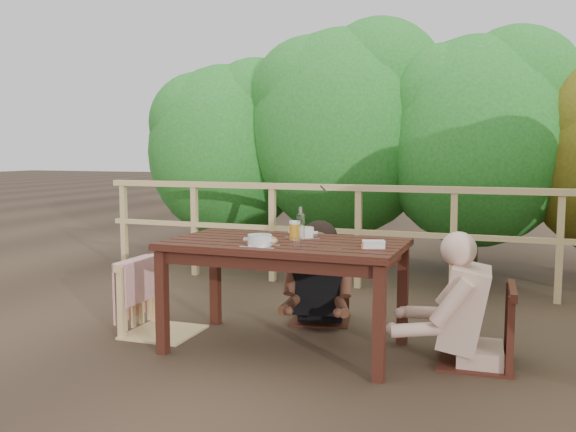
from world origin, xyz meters
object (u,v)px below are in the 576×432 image
(woman, at_px, (322,243))
(tumbler, at_px, (296,243))
(chair_right, at_px, (477,289))
(beer_glass, at_px, (295,232))
(soup_near, at_px, (260,241))
(chair_far, at_px, (321,264))
(bread_roll, at_px, (269,241))
(table, at_px, (285,296))
(diner_right, at_px, (483,256))
(bottle, at_px, (301,225))
(soup_far, at_px, (303,233))
(chair_left, at_px, (162,265))
(butter_tub, at_px, (374,245))

(woman, relative_size, tumbler, 16.26)
(chair_right, height_order, beer_glass, chair_right)
(chair_right, relative_size, soup_near, 3.71)
(chair_far, distance_m, woman, 0.16)
(woman, distance_m, bread_roll, 0.93)
(chair_far, bearing_deg, table, -102.65)
(chair_far, xyz_separation_m, woman, (0.00, 0.02, 0.16))
(chair_far, xyz_separation_m, bread_roll, (-0.07, -0.90, 0.30))
(woman, bearing_deg, diner_right, 142.03)
(soup_near, distance_m, bread_roll, 0.10)
(chair_far, height_order, woman, woman)
(woman, relative_size, diner_right, 0.90)
(bottle, bearing_deg, bread_roll, -126.17)
(table, relative_size, soup_far, 6.18)
(beer_glass, bearing_deg, chair_far, 92.74)
(diner_right, bearing_deg, chair_right, 87.17)
(chair_right, distance_m, beer_glass, 1.23)
(soup_far, height_order, bread_roll, soup_far)
(table, height_order, chair_far, chair_far)
(woman, xyz_separation_m, soup_far, (0.04, -0.55, 0.15))
(diner_right, bearing_deg, beer_glass, 91.42)
(chair_left, xyz_separation_m, woman, (0.98, 0.75, 0.11))
(chair_right, distance_m, tumbler, 1.17)
(beer_glass, xyz_separation_m, butter_tub, (0.57, -0.14, -0.04))
(chair_left, relative_size, chair_far, 1.13)
(chair_right, bearing_deg, chair_left, -89.35)
(soup_near, xyz_separation_m, bottle, (0.17, 0.29, 0.08))
(bread_roll, bearing_deg, woman, 85.91)
(soup_near, bearing_deg, bottle, 59.36)
(table, distance_m, chair_far, 0.75)
(chair_far, distance_m, soup_far, 0.62)
(bottle, distance_m, tumbler, 0.29)
(chair_left, bearing_deg, chair_right, -87.79)
(chair_left, xyz_separation_m, butter_tub, (1.58, -0.10, 0.24))
(diner_right, relative_size, bread_roll, 12.20)
(chair_far, distance_m, bottle, 0.81)
(beer_glass, bearing_deg, woman, 92.66)
(beer_glass, bearing_deg, bottle, -14.87)
(soup_far, height_order, beer_glass, beer_glass)
(table, relative_size, chair_far, 1.72)
(woman, height_order, soup_far, woman)
(chair_far, distance_m, chair_right, 1.35)
(woman, bearing_deg, chair_right, 141.47)
(table, height_order, woman, woman)
(chair_right, xyz_separation_m, soup_near, (-1.31, -0.39, 0.29))
(woman, height_order, diner_right, diner_right)
(chair_far, bearing_deg, chair_right, -37.78)
(chair_right, distance_m, bread_roll, 1.34)
(table, height_order, chair_right, chair_right)
(chair_left, bearing_deg, bottle, -89.59)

